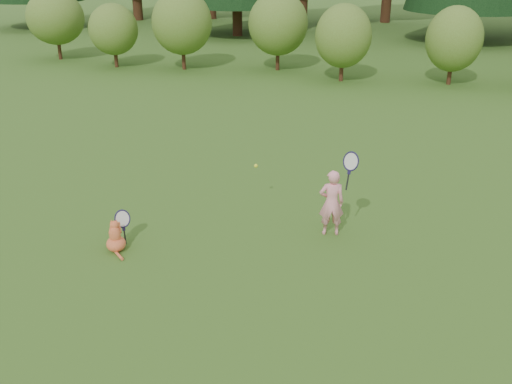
% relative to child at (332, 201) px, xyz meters
% --- Properties ---
extents(ground, '(100.00, 100.00, 0.00)m').
position_rel_child_xyz_m(ground, '(-1.36, -1.07, -0.57)').
color(ground, '#335919').
rests_on(ground, ground).
extents(shrub_row, '(28.00, 3.00, 2.80)m').
position_rel_child_xyz_m(shrub_row, '(-1.36, 11.93, 0.83)').
color(shrub_row, '#536720').
rests_on(shrub_row, ground).
extents(child, '(0.64, 0.43, 1.61)m').
position_rel_child_xyz_m(child, '(0.00, 0.00, 0.00)').
color(child, pink).
rests_on(child, ground).
extents(cat, '(0.49, 0.75, 0.66)m').
position_rel_child_xyz_m(cat, '(-3.02, -1.41, -0.31)').
color(cat, '#D85529').
rests_on(cat, ground).
extents(tennis_ball, '(0.07, 0.07, 0.07)m').
position_rel_child_xyz_m(tennis_ball, '(-1.46, 0.75, 0.17)').
color(tennis_ball, '#C6D919').
rests_on(tennis_ball, ground).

